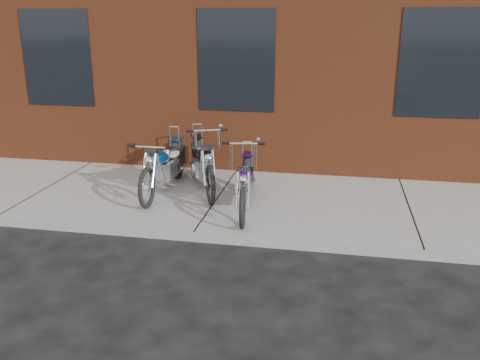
# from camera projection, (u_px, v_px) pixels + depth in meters

# --- Properties ---
(ground) EXTENTS (120.00, 120.00, 0.00)m
(ground) POSITION_uv_depth(u_px,v_px,m) (194.00, 242.00, 6.94)
(ground) COLOR #28282A
(ground) RESTS_ON ground
(sidewalk) EXTENTS (22.00, 3.00, 0.15)m
(sidewalk) POSITION_uv_depth(u_px,v_px,m) (219.00, 200.00, 8.32)
(sidewalk) COLOR gray
(sidewalk) RESTS_ON ground
(chopper_purple) EXTENTS (0.52, 2.07, 1.16)m
(chopper_purple) POSITION_uv_depth(u_px,v_px,m) (245.00, 185.00, 7.65)
(chopper_purple) COLOR black
(chopper_purple) RESTS_ON sidewalk
(chopper_blue) EXTENTS (0.54, 2.22, 0.97)m
(chopper_blue) POSITION_uv_depth(u_px,v_px,m) (164.00, 168.00, 8.45)
(chopper_blue) COLOR black
(chopper_blue) RESTS_ON sidewalk
(chopper_third) EXTENTS (0.98, 2.13, 1.15)m
(chopper_third) POSITION_uv_depth(u_px,v_px,m) (203.00, 165.00, 8.56)
(chopper_third) COLOR black
(chopper_third) RESTS_ON sidewalk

